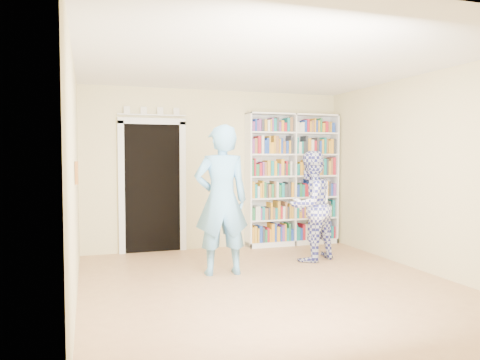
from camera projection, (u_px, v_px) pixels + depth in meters
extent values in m
plane|color=#A97852|center=(271.00, 285.00, 5.72)|extent=(5.00, 5.00, 0.00)
plane|color=white|center=(272.00, 63.00, 5.58)|extent=(5.00, 5.00, 0.00)
plane|color=beige|center=(217.00, 169.00, 8.02)|extent=(4.50, 0.00, 4.50)
plane|color=beige|center=(74.00, 178.00, 4.95)|extent=(0.00, 5.00, 5.00)
plane|color=beige|center=(425.00, 173.00, 6.35)|extent=(0.00, 5.00, 5.00)
cube|color=white|center=(292.00, 180.00, 8.30)|extent=(1.69, 0.32, 2.33)
cube|color=white|center=(292.00, 180.00, 8.30)|extent=(0.03, 0.32, 2.33)
cube|color=black|center=(153.00, 188.00, 7.68)|extent=(0.90, 0.03, 2.10)
cube|color=silver|center=(121.00, 189.00, 7.51)|extent=(0.10, 0.06, 2.20)
cube|color=silver|center=(183.00, 188.00, 7.82)|extent=(0.10, 0.06, 2.20)
cube|color=silver|center=(152.00, 121.00, 7.61)|extent=(1.10, 0.06, 0.10)
cube|color=silver|center=(152.00, 115.00, 7.60)|extent=(1.10, 0.08, 0.02)
cube|color=brown|center=(77.00, 173.00, 5.14)|extent=(0.03, 0.25, 0.25)
imported|color=#62A7DB|center=(221.00, 200.00, 6.22)|extent=(0.76, 0.52, 1.99)
imported|color=navy|center=(310.00, 206.00, 7.04)|extent=(0.99, 0.89, 1.66)
cube|color=white|center=(321.00, 192.00, 6.88)|extent=(0.22, 0.01, 0.31)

